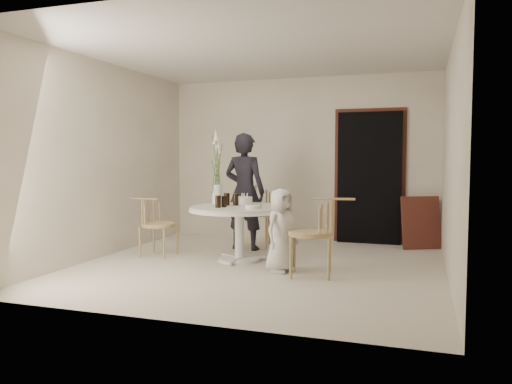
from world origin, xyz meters
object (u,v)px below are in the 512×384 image
(chair_left, at_px, (151,218))
(chair_right, at_px, (322,225))
(girl, at_px, (245,192))
(table, at_px, (239,215))
(chair_far, at_px, (255,206))
(birthday_cake, at_px, (244,201))
(boy, at_px, (281,230))
(flower_vase, at_px, (217,175))

(chair_left, bearing_deg, chair_right, -100.24)
(chair_right, height_order, girl, girl)
(table, height_order, chair_left, chair_left)
(chair_far, xyz_separation_m, chair_right, (1.40, -1.73, -0.01))
(chair_left, bearing_deg, birthday_cake, -77.94)
(chair_right, bearing_deg, table, -121.13)
(girl, height_order, birthday_cake, girl)
(boy, distance_m, flower_vase, 1.51)
(girl, distance_m, boy, 1.59)
(chair_left, bearing_deg, flower_vase, -66.83)
(boy, bearing_deg, flower_vase, 79.83)
(table, bearing_deg, girl, 104.71)
(chair_far, xyz_separation_m, girl, (-0.02, -0.42, 0.26))
(birthday_cake, xyz_separation_m, flower_vase, (-0.44, 0.09, 0.35))
(girl, relative_size, flower_vase, 1.65)
(girl, relative_size, birthday_cake, 7.61)
(chair_far, height_order, chair_right, chair_far)
(table, distance_m, chair_right, 1.31)
(table, relative_size, chair_far, 1.41)
(chair_right, distance_m, birthday_cake, 1.44)
(birthday_cake, bearing_deg, boy, -43.28)
(birthday_cake, relative_size, flower_vase, 0.22)
(chair_far, distance_m, girl, 0.49)
(girl, bearing_deg, chair_far, -87.02)
(chair_far, height_order, chair_left, chair_far)
(table, relative_size, chair_left, 1.63)
(girl, bearing_deg, boy, 131.84)
(chair_far, distance_m, boy, 1.90)
(boy, bearing_deg, birthday_cake, 70.04)
(table, xyz_separation_m, chair_left, (-1.30, -0.05, -0.09))
(chair_right, height_order, birthday_cake, chair_right)
(chair_right, xyz_separation_m, flower_vase, (-1.66, 0.82, 0.54))
(boy, height_order, birthday_cake, boy)
(boy, relative_size, flower_vase, 0.96)
(table, distance_m, chair_left, 1.30)
(girl, bearing_deg, table, 110.57)
(girl, relative_size, boy, 1.73)
(table, height_order, birthday_cake, birthday_cake)
(table, distance_m, birthday_cake, 0.28)
(chair_right, distance_m, girl, 1.96)
(chair_far, bearing_deg, flower_vase, -117.65)
(chair_left, xyz_separation_m, girl, (1.09, 0.86, 0.34))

